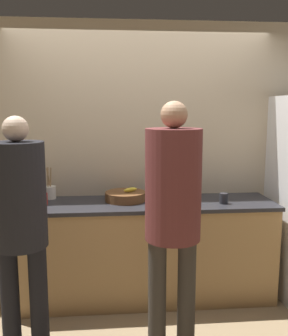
{
  "coord_description": "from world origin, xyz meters",
  "views": [
    {
      "loc": [
        -0.28,
        -2.99,
        1.78
      ],
      "look_at": [
        0.0,
        0.15,
        1.28
      ],
      "focal_mm": 40.0,
      "sensor_mm": 36.0,
      "label": 1
    }
  ],
  "objects_px": {
    "person_left": "(20,216)",
    "fruit_bowl": "(126,196)",
    "person_center": "(173,205)",
    "cup_black": "(224,198)",
    "bottle_red": "(45,198)",
    "utensil_crock": "(50,192)"
  },
  "relations": [
    {
      "from": "person_left",
      "to": "fruit_bowl",
      "type": "xyz_separation_m",
      "value": [
        0.76,
        0.85,
        -0.07
      ]
    },
    {
      "from": "person_center",
      "to": "cup_black",
      "type": "xyz_separation_m",
      "value": [
        0.59,
        0.74,
        -0.14
      ]
    },
    {
      "from": "person_center",
      "to": "bottle_red",
      "type": "height_order",
      "value": "person_center"
    },
    {
      "from": "fruit_bowl",
      "to": "cup_black",
      "type": "distance_m",
      "value": 0.9
    },
    {
      "from": "fruit_bowl",
      "to": "cup_black",
      "type": "height_order",
      "value": "fruit_bowl"
    },
    {
      "from": "person_center",
      "to": "bottle_red",
      "type": "xyz_separation_m",
      "value": [
        -1.02,
        0.83,
        -0.13
      ]
    },
    {
      "from": "utensil_crock",
      "to": "cup_black",
      "type": "relative_size",
      "value": 3.19
    },
    {
      "from": "utensil_crock",
      "to": "bottle_red",
      "type": "distance_m",
      "value": 0.23
    },
    {
      "from": "utensil_crock",
      "to": "cup_black",
      "type": "distance_m",
      "value": 1.63
    },
    {
      "from": "person_center",
      "to": "bottle_red",
      "type": "distance_m",
      "value": 1.32
    },
    {
      "from": "person_center",
      "to": "fruit_bowl",
      "type": "relative_size",
      "value": 4.83
    },
    {
      "from": "person_center",
      "to": "utensil_crock",
      "type": "xyz_separation_m",
      "value": [
        -1.01,
        1.06,
        -0.12
      ]
    },
    {
      "from": "person_left",
      "to": "utensil_crock",
      "type": "xyz_separation_m",
      "value": [
        0.04,
        0.99,
        -0.05
      ]
    },
    {
      "from": "person_left",
      "to": "person_center",
      "type": "height_order",
      "value": "person_center"
    },
    {
      "from": "fruit_bowl",
      "to": "bottle_red",
      "type": "relative_size",
      "value": 2.47
    },
    {
      "from": "utensil_crock",
      "to": "fruit_bowl",
      "type": "bearing_deg",
      "value": -11.04
    },
    {
      "from": "person_left",
      "to": "utensil_crock",
      "type": "height_order",
      "value": "person_left"
    },
    {
      "from": "person_left",
      "to": "bottle_red",
      "type": "relative_size",
      "value": 11.31
    },
    {
      "from": "person_left",
      "to": "person_center",
      "type": "xyz_separation_m",
      "value": [
        1.05,
        -0.07,
        0.08
      ]
    },
    {
      "from": "utensil_crock",
      "to": "person_left",
      "type": "bearing_deg",
      "value": -92.49
    },
    {
      "from": "cup_black",
      "to": "person_center",
      "type": "bearing_deg",
      "value": -128.58
    },
    {
      "from": "fruit_bowl",
      "to": "utensil_crock",
      "type": "bearing_deg",
      "value": 168.96
    }
  ]
}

